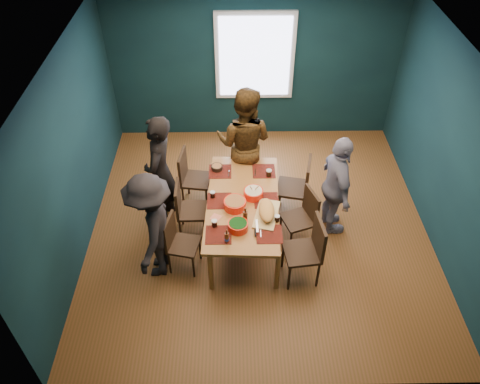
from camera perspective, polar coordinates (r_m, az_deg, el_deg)
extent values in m
cube|color=brown|center=(7.13, 2.33, -4.10)|extent=(5.00, 5.00, 0.01)
cube|color=silver|center=(5.52, 3.12, 15.85)|extent=(5.00, 5.00, 0.01)
cube|color=#0F2D32|center=(6.57, -19.71, 4.14)|extent=(0.01, 5.00, 2.70)
cube|color=#0F2D32|center=(6.85, 24.11, 4.41)|extent=(0.01, 5.00, 2.70)
cube|color=#0F2D32|center=(8.35, 1.77, 15.03)|extent=(5.00, 0.01, 2.70)
cube|color=#0F2D32|center=(4.50, 4.33, -15.00)|extent=(5.00, 0.01, 2.70)
cube|color=silver|center=(8.24, 1.81, 16.17)|extent=(1.35, 0.06, 1.55)
cube|color=olive|center=(6.44, 0.34, -1.22)|extent=(1.07, 2.00, 0.05)
cylinder|color=olive|center=(6.10, -3.60, -9.61)|extent=(0.07, 0.07, 0.69)
cylinder|color=olive|center=(6.12, 4.59, -9.50)|extent=(0.07, 0.07, 0.69)
cylinder|color=olive|center=(7.36, -3.16, 1.40)|extent=(0.07, 0.07, 0.69)
cylinder|color=olive|center=(7.37, 3.54, 1.47)|extent=(0.07, 0.07, 0.69)
cube|color=black|center=(7.22, -5.36, 1.48)|extent=(0.49, 0.49, 0.04)
cube|color=black|center=(7.10, -7.02, 3.18)|extent=(0.10, 0.43, 0.47)
cylinder|color=black|center=(7.28, -6.94, -0.77)|extent=(0.03, 0.03, 0.44)
cylinder|color=black|center=(7.21, -4.10, -1.03)|extent=(0.03, 0.03, 0.44)
cylinder|color=black|center=(7.55, -6.33, 1.10)|extent=(0.03, 0.03, 0.44)
cylinder|color=black|center=(7.48, -3.59, 0.87)|extent=(0.03, 0.03, 0.44)
cube|color=black|center=(6.74, -5.84, -2.30)|extent=(0.42, 0.42, 0.04)
cube|color=black|center=(6.59, -7.60, -0.78)|extent=(0.04, 0.41, 0.45)
cylinder|color=black|center=(6.80, -7.28, -4.76)|extent=(0.03, 0.03, 0.42)
cylinder|color=black|center=(6.77, -4.28, -4.73)|extent=(0.03, 0.03, 0.42)
cylinder|color=black|center=(7.04, -7.07, -2.67)|extent=(0.03, 0.03, 0.42)
cylinder|color=black|center=(7.02, -4.19, -2.63)|extent=(0.03, 0.03, 0.42)
cube|color=black|center=(6.33, -6.87, -6.45)|extent=(0.47, 0.47, 0.04)
cube|color=black|center=(6.21, -8.59, -4.75)|extent=(0.12, 0.39, 0.43)
cylinder|color=black|center=(6.44, -8.58, -8.57)|extent=(0.03, 0.03, 0.40)
cylinder|color=black|center=(6.35, -5.69, -9.10)|extent=(0.03, 0.03, 0.40)
cylinder|color=black|center=(6.64, -7.68, -6.42)|extent=(0.03, 0.03, 0.40)
cylinder|color=black|center=(6.56, -4.89, -6.89)|extent=(0.03, 0.03, 0.40)
cube|color=black|center=(7.05, 6.41, 0.48)|extent=(0.54, 0.54, 0.04)
cube|color=black|center=(6.87, 8.27, 1.95)|extent=(0.14, 0.45, 0.50)
cylinder|color=black|center=(7.09, 4.52, -1.86)|extent=(0.03, 0.03, 0.46)
cylinder|color=black|center=(7.07, 7.64, -2.28)|extent=(0.03, 0.03, 0.46)
cylinder|color=black|center=(7.37, 4.94, 0.18)|extent=(0.03, 0.03, 0.46)
cylinder|color=black|center=(7.36, 7.93, -0.22)|extent=(0.03, 0.03, 0.46)
cube|color=black|center=(6.64, 7.06, -3.38)|extent=(0.52, 0.52, 0.04)
cube|color=black|center=(6.54, 8.69, -1.47)|extent=(0.17, 0.40, 0.45)
cylinder|color=black|center=(6.63, 6.19, -6.16)|extent=(0.03, 0.03, 0.42)
cylinder|color=black|center=(6.76, 8.88, -5.35)|extent=(0.03, 0.03, 0.42)
cylinder|color=black|center=(6.85, 4.96, -4.13)|extent=(0.03, 0.03, 0.42)
cylinder|color=black|center=(6.97, 7.58, -3.39)|extent=(0.03, 0.03, 0.42)
cube|color=black|center=(6.17, 7.53, -7.33)|extent=(0.50, 0.50, 0.04)
cube|color=black|center=(6.02, 9.64, -5.41)|extent=(0.10, 0.45, 0.49)
cylinder|color=black|center=(6.20, 6.00, -10.40)|extent=(0.03, 0.03, 0.46)
cylinder|color=black|center=(6.29, 9.48, -9.92)|extent=(0.03, 0.03, 0.46)
cylinder|color=black|center=(6.44, 5.25, -7.73)|extent=(0.03, 0.03, 0.46)
cylinder|color=black|center=(6.52, 8.58, -7.31)|extent=(0.03, 0.03, 0.46)
imported|color=black|center=(6.72, -9.67, 2.30)|extent=(0.52, 0.71, 1.80)
imported|color=black|center=(7.17, 0.51, 6.04)|extent=(1.06, 0.92, 1.85)
imported|color=silver|center=(6.68, 11.66, 0.62)|extent=(0.51, 0.99, 1.61)
imported|color=black|center=(6.07, -10.70, -4.24)|extent=(0.65, 1.08, 1.62)
cylinder|color=red|center=(6.28, -0.63, -1.49)|extent=(0.30, 0.30, 0.12)
cylinder|color=#47822F|center=(6.24, -0.64, -1.12)|extent=(0.27, 0.27, 0.02)
cylinder|color=red|center=(6.45, 1.65, -0.17)|extent=(0.27, 0.27, 0.11)
cylinder|color=beige|center=(6.42, 1.66, 0.16)|extent=(0.24, 0.24, 0.02)
cylinder|color=tan|center=(6.39, 1.99, 0.44)|extent=(0.08, 0.15, 0.22)
cylinder|color=tan|center=(6.39, 1.42, 0.43)|extent=(0.07, 0.15, 0.22)
cylinder|color=red|center=(6.00, -0.25, -4.17)|extent=(0.26, 0.26, 0.11)
cylinder|color=#104110|center=(5.96, -0.25, -3.84)|extent=(0.23, 0.23, 0.02)
cube|color=tan|center=(6.22, 3.24, -2.75)|extent=(0.41, 0.62, 0.02)
ellipsoid|color=#DBA24E|center=(6.16, 3.27, -2.23)|extent=(0.30, 0.48, 0.13)
cube|color=#B6B5BD|center=(6.04, 2.09, -4.14)|extent=(0.03, 0.23, 0.00)
cylinder|color=black|center=(5.95, 1.87, -4.97)|extent=(0.03, 0.13, 0.02)
sphere|color=#1B5D15|center=(6.07, 3.34, -3.00)|extent=(0.04, 0.04, 0.04)
sphere|color=#1B5D15|center=(6.16, 3.27, -2.19)|extent=(0.04, 0.04, 0.04)
sphere|color=#1B5D15|center=(6.25, 3.21, -1.39)|extent=(0.04, 0.04, 0.04)
cylinder|color=black|center=(6.92, -2.84, 2.99)|extent=(0.17, 0.17, 0.07)
cylinder|color=#47822F|center=(6.90, -2.84, 3.17)|extent=(0.14, 0.14, 0.02)
cylinder|color=#411B0B|center=(5.83, -1.63, -5.59)|extent=(0.06, 0.06, 0.16)
cylinder|color=#411B0B|center=(5.74, -1.65, -4.84)|extent=(0.02, 0.02, 0.06)
cylinder|color=#173EA4|center=(5.85, -1.62, -5.77)|extent=(0.06, 0.06, 0.04)
cylinder|color=#411B0B|center=(6.07, 0.64, -3.04)|extent=(0.06, 0.06, 0.17)
cylinder|color=#411B0B|center=(5.98, 0.65, -2.22)|extent=(0.03, 0.03, 0.07)
cylinder|color=black|center=(6.04, -3.14, -3.86)|extent=(0.07, 0.07, 0.10)
cylinder|color=silver|center=(6.01, -3.15, -3.55)|extent=(0.08, 0.08, 0.02)
cylinder|color=black|center=(6.12, 4.53, -3.24)|extent=(0.07, 0.07, 0.09)
cylinder|color=silver|center=(6.09, 4.56, -2.96)|extent=(0.07, 0.07, 0.01)
cylinder|color=black|center=(6.80, 3.54, 2.31)|extent=(0.08, 0.08, 0.11)
cylinder|color=silver|center=(6.76, 3.55, 2.63)|extent=(0.08, 0.08, 0.02)
cylinder|color=black|center=(6.45, -3.35, -0.32)|extent=(0.07, 0.07, 0.10)
cylinder|color=silver|center=(6.42, -3.37, -0.03)|extent=(0.07, 0.07, 0.01)
cube|color=#DA755B|center=(6.48, 3.44, -0.63)|extent=(0.16, 0.16, 0.00)
cube|color=#DA755B|center=(6.19, -2.97, -3.12)|extent=(0.17, 0.17, 0.00)
cube|color=#DA755B|center=(5.96, 4.17, -5.40)|extent=(0.15, 0.15, 0.00)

